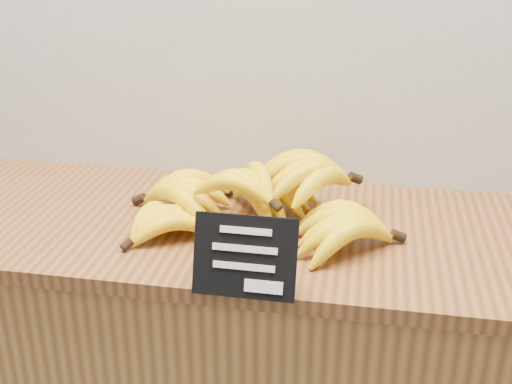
% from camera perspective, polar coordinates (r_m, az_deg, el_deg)
% --- Properties ---
extents(counter_top, '(1.53, 0.54, 0.03)m').
position_cam_1_polar(counter_top, '(1.31, 0.39, -3.36)').
color(counter_top, brown).
rests_on(counter_top, counter).
extents(chalkboard_sign, '(0.17, 0.05, 0.13)m').
position_cam_1_polar(chalkboard_sign, '(1.05, -1.01, -5.79)').
color(chalkboard_sign, black).
rests_on(chalkboard_sign, counter_top).
extents(banana_pile, '(0.57, 0.39, 0.13)m').
position_cam_1_polar(banana_pile, '(1.29, 0.30, -0.64)').
color(banana_pile, yellow).
rests_on(banana_pile, counter_top).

